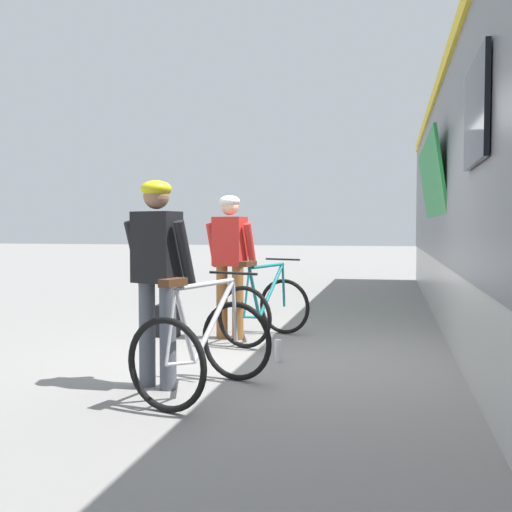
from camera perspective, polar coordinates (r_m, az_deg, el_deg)
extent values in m
plane|color=gray|center=(6.10, 4.12, -10.14)|extent=(80.00, 80.00, 0.00)
cube|color=#238C3D|center=(9.29, 17.08, 5.33)|extent=(0.30, 3.81, 1.69)
cube|color=yellow|center=(7.67, 18.30, 18.20)|extent=(0.04, 16.47, 0.20)
cube|color=black|center=(4.87, 20.83, 13.10)|extent=(0.04, 1.10, 0.80)
cylinder|color=#935B2D|center=(7.20, -3.37, -4.52)|extent=(0.14, 0.14, 0.90)
cylinder|color=#935B2D|center=(7.10, -1.81, -4.62)|extent=(0.14, 0.14, 0.90)
cube|color=red|center=(7.09, -2.61, 1.45)|extent=(0.42, 0.32, 0.60)
cylinder|color=red|center=(7.25, -4.27, 1.08)|extent=(0.14, 0.27, 0.56)
cylinder|color=red|center=(7.01, -0.58, 1.03)|extent=(0.14, 0.27, 0.56)
sphere|color=beige|center=(7.09, -2.62, 4.92)|extent=(0.22, 0.22, 0.22)
ellipsoid|color=white|center=(7.10, -2.62, 5.41)|extent=(0.31, 0.32, 0.14)
cylinder|color=#4C515B|center=(5.10, -10.67, -7.57)|extent=(0.14, 0.14, 0.90)
cylinder|color=#4C515B|center=(4.97, -8.67, -7.83)|extent=(0.14, 0.14, 0.90)
cube|color=black|center=(4.95, -9.75, 0.86)|extent=(0.43, 0.33, 0.60)
cylinder|color=black|center=(5.15, -11.76, 0.36)|extent=(0.15, 0.27, 0.56)
cylinder|color=black|center=(4.83, -7.02, 0.24)|extent=(0.15, 0.27, 0.56)
sphere|color=#9E7051|center=(4.96, -9.79, 5.84)|extent=(0.22, 0.22, 0.22)
ellipsoid|color=yellow|center=(4.96, -9.80, 6.53)|extent=(0.32, 0.33, 0.14)
torus|color=black|center=(7.48, 2.80, -4.98)|extent=(0.70, 0.25, 0.71)
torus|color=black|center=(6.59, -1.19, -6.03)|extent=(0.70, 0.25, 0.71)
cylinder|color=#197A7F|center=(7.13, 1.52, -3.35)|extent=(0.22, 0.63, 0.63)
cylinder|color=#197A7F|center=(7.00, 1.07, -0.98)|extent=(0.28, 0.83, 0.04)
cylinder|color=#197A7F|center=(6.76, -0.16, -3.68)|extent=(0.12, 0.27, 0.62)
cylinder|color=#197A7F|center=(6.75, -0.41, -6.05)|extent=(0.13, 0.35, 0.08)
cylinder|color=#197A7F|center=(6.60, -0.92, -3.60)|extent=(0.06, 0.14, 0.56)
cylinder|color=#197A7F|center=(7.42, 2.72, -2.90)|extent=(0.05, 0.09, 0.55)
cylinder|color=black|center=(7.38, 2.64, -0.33)|extent=(0.47, 0.16, 0.02)
cube|color=#4C2D19|center=(6.60, -0.80, -0.77)|extent=(0.16, 0.26, 0.06)
torus|color=black|center=(5.21, -1.98, -8.37)|extent=(0.70, 0.23, 0.71)
torus|color=black|center=(4.38, -8.83, -10.54)|extent=(0.70, 0.23, 0.71)
cylinder|color=silver|center=(4.87, -4.11, -6.19)|extent=(0.21, 0.63, 0.63)
cylinder|color=silver|center=(4.73, -4.89, -2.77)|extent=(0.26, 0.83, 0.04)
cylinder|color=silver|center=(4.52, -7.02, -6.90)|extent=(0.11, 0.28, 0.62)
cylinder|color=silver|center=(4.53, -7.44, -10.44)|extent=(0.12, 0.36, 0.08)
cylinder|color=silver|center=(4.37, -8.38, -6.88)|extent=(0.06, 0.14, 0.56)
cylinder|color=silver|center=(5.14, -2.13, -5.41)|extent=(0.05, 0.09, 0.55)
cylinder|color=black|center=(5.09, -2.28, -1.70)|extent=(0.47, 0.15, 0.02)
cube|color=#4C2D19|center=(4.35, -8.17, -2.61)|extent=(0.16, 0.26, 0.06)
cube|color=black|center=(7.40, -8.68, -6.31)|extent=(0.29, 0.20, 0.40)
cylinder|color=silver|center=(5.96, 2.18, -9.32)|extent=(0.07, 0.07, 0.23)
cylinder|color=red|center=(7.58, -9.62, -6.82)|extent=(0.07, 0.07, 0.21)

